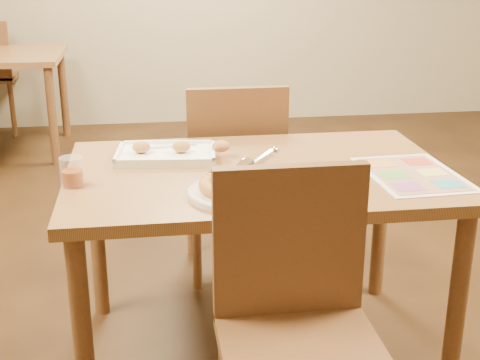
{
  "coord_description": "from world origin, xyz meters",
  "views": [
    {
      "loc": [
        -0.37,
        -2.14,
        1.45
      ],
      "look_at": [
        -0.1,
        -0.24,
        0.77
      ],
      "focal_mm": 50.0,
      "sensor_mm": 36.0,
      "label": 1
    }
  ],
  "objects": [
    {
      "name": "dining_table",
      "position": [
        0.0,
        0.0,
        0.63
      ],
      "size": [
        1.3,
        0.85,
        0.72
      ],
      "color": "olive",
      "rests_on": "ground"
    },
    {
      "name": "pizza",
      "position": [
        -0.09,
        -0.23,
        0.75
      ],
      "size": [
        0.26,
        0.26,
        0.04
      ],
      "rotation": [
        0.0,
        0.0,
        -0.37
      ],
      "color": "#D49348",
      "rests_on": "plate"
    },
    {
      "name": "menu",
      "position": [
        0.5,
        -0.13,
        0.72
      ],
      "size": [
        0.31,
        0.43,
        0.0
      ],
      "primitive_type": "cube",
      "rotation": [
        0.0,
        0.0,
        0.04
      ],
      "color": "silver",
      "rests_on": "dining_table"
    },
    {
      "name": "appetizer_tray",
      "position": [
        -0.3,
        0.17,
        0.74
      ],
      "size": [
        0.42,
        0.28,
        0.06
      ],
      "rotation": [
        0.0,
        0.0,
        -0.1
      ],
      "color": "white",
      "rests_on": "dining_table"
    },
    {
      "name": "glass_tumbler",
      "position": [
        -0.61,
        -0.08,
        0.76
      ],
      "size": [
        0.08,
        0.08,
        0.09
      ],
      "rotation": [
        0.0,
        0.0,
        0.13
      ],
      "color": "#8B350A",
      "rests_on": "dining_table"
    },
    {
      "name": "plate",
      "position": [
        -0.1,
        -0.24,
        0.73
      ],
      "size": [
        0.34,
        0.34,
        0.02
      ],
      "primitive_type": "cylinder",
      "rotation": [
        0.0,
        0.0,
        -0.06
      ],
      "color": "silver",
      "rests_on": "dining_table"
    },
    {
      "name": "pizza_cutter",
      "position": [
        -0.04,
        -0.2,
        0.81
      ],
      "size": [
        0.14,
        0.08,
        0.09
      ],
      "rotation": [
        0.0,
        0.0,
        0.49
      ],
      "color": "silver",
      "rests_on": "pizza"
    },
    {
      "name": "chair_near",
      "position": [
        0.0,
        -0.6,
        0.57
      ],
      "size": [
        0.42,
        0.42,
        0.47
      ],
      "color": "brown",
      "rests_on": "ground"
    },
    {
      "name": "chair_far",
      "position": [
        -0.0,
        0.6,
        0.57
      ],
      "size": [
        0.42,
        0.42,
        0.47
      ],
      "rotation": [
        0.0,
        0.0,
        3.14
      ],
      "color": "brown",
      "rests_on": "ground"
    }
  ]
}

